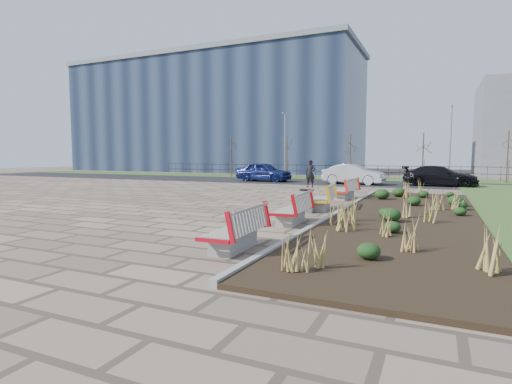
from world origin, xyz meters
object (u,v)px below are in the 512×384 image
at_px(bench_b, 291,208).
at_px(lamp_west, 285,146).
at_px(car_silver, 354,174).
at_px(bench_a, 234,228).
at_px(lamp_east, 450,144).
at_px(car_blue, 264,172).
at_px(bench_d, 344,189).
at_px(litter_bin, 307,201).
at_px(car_black, 440,176).
at_px(bench_c, 321,197).
at_px(pedestrian, 310,174).

height_order(bench_b, lamp_west, lamp_west).
xyz_separation_m(car_silver, lamp_west, (-7.46, 5.37, 2.27)).
relative_size(bench_a, lamp_east, 0.35).
distance_m(car_blue, lamp_west, 5.53).
xyz_separation_m(bench_d, car_blue, (-8.96, 10.71, 0.31)).
distance_m(bench_d, lamp_east, 16.73).
height_order(litter_bin, car_blue, car_blue).
height_order(litter_bin, car_black, car_black).
relative_size(bench_d, litter_bin, 2.44).
xyz_separation_m(bench_b, bench_c, (0.00, 3.58, 0.00)).
distance_m(car_silver, car_black, 5.89).
distance_m(pedestrian, car_blue, 6.74).
bearing_deg(car_silver, bench_d, -166.08).
height_order(bench_b, car_silver, car_silver).
bearing_deg(pedestrian, car_silver, 58.68).
bearing_deg(lamp_east, car_silver, -140.60).
bearing_deg(bench_a, car_black, 77.21).
height_order(bench_c, lamp_west, lamp_west).
distance_m(bench_a, pedestrian, 18.61).
height_order(car_blue, car_silver, car_blue).
relative_size(car_black, lamp_west, 0.82).
bearing_deg(litter_bin, car_blue, 118.44).
distance_m(bench_d, car_blue, 13.96).
distance_m(litter_bin, car_black, 17.00).
bearing_deg(car_silver, car_blue, 93.09).
bearing_deg(bench_b, pedestrian, 101.47).
relative_size(bench_b, pedestrian, 1.13).
relative_size(car_black, lamp_east, 0.82).
height_order(bench_c, bench_d, same).
height_order(car_silver, lamp_west, lamp_west).
bearing_deg(car_silver, litter_bin, -169.93).
xyz_separation_m(bench_b, car_silver, (-1.54, 18.27, 0.27)).
height_order(bench_c, pedestrian, pedestrian).
distance_m(bench_b, pedestrian, 14.85).
bearing_deg(litter_bin, lamp_west, 112.47).
bearing_deg(bench_b, bench_a, -92.96).
bearing_deg(bench_b, car_silver, 91.85).
distance_m(bench_b, car_silver, 18.34).
height_order(bench_a, bench_b, same).
bearing_deg(car_black, lamp_east, -6.09).
bearing_deg(litter_bin, bench_c, 74.44).
distance_m(bench_a, lamp_west, 29.05).
bearing_deg(bench_c, bench_d, 83.65).
relative_size(bench_c, car_silver, 0.46).
bearing_deg(lamp_east, litter_bin, -104.07).
relative_size(pedestrian, lamp_east, 0.31).
bearing_deg(pedestrian, car_black, 27.31).
xyz_separation_m(pedestrian, lamp_west, (-5.30, 9.27, 2.11)).
bearing_deg(lamp_east, bench_d, -107.60).
bearing_deg(bench_a, bench_d, 87.92).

